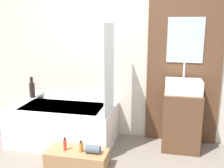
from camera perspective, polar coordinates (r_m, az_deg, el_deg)
wall_tiled_back at (r=3.63m, az=1.28°, el=8.51°), size 4.20×0.06×2.60m
wall_wood_accent at (r=3.52m, az=15.59°, el=7.92°), size 0.95×0.04×2.60m
bathtub at (r=3.65m, az=-10.53°, el=-8.55°), size 1.38×0.77×0.51m
glass_shower_screen at (r=3.13m, az=-0.73°, el=3.21°), size 0.01×0.51×1.09m
wooden_step_bench at (r=3.11m, az=-7.61°, el=-15.89°), size 0.70×0.30×0.19m
vanity_cabinet at (r=3.50m, az=14.83°, el=-7.77°), size 0.46×0.42×0.74m
sink at (r=3.37m, az=15.29°, el=-0.50°), size 0.44×0.32×0.36m
vase_tall_dark at (r=4.05m, az=-17.01°, el=-1.08°), size 0.08×0.08×0.31m
vase_round_light at (r=3.97m, az=-15.38°, el=-2.11°), size 0.14×0.14×0.14m
bottle_soap_primary at (r=3.08m, az=-10.21°, el=-12.84°), size 0.04×0.04×0.15m
bottle_soap_secondary at (r=3.02m, az=-6.75°, el=-13.46°), size 0.04×0.04×0.13m
towel_roll at (r=2.99m, az=-4.13°, el=-14.01°), size 0.16×0.09×0.09m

